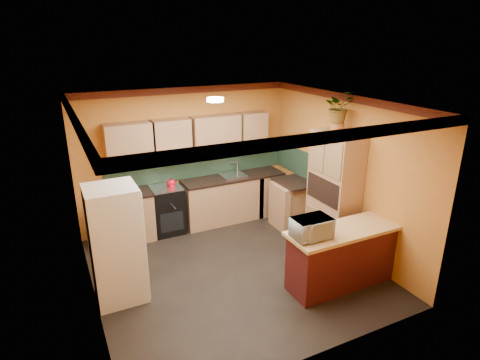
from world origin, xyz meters
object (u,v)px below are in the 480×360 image
breakfast_bar (346,257)px  microwave (312,228)px  pantry (334,194)px  stove (167,210)px  fridge (116,244)px  base_cabinets_back (198,205)px

breakfast_bar → microwave: size_ratio=3.39×
pantry → microwave: bearing=-140.2°
stove → fridge: bearing=-125.1°
breakfast_bar → base_cabinets_back: bearing=114.3°
breakfast_bar → microwave: bearing=180.0°
base_cabinets_back → breakfast_bar: bearing=-65.7°
fridge → microwave: 2.72m
microwave → pantry: bearing=40.1°
base_cabinets_back → microwave: microwave is taller
fridge → breakfast_bar: fridge is taller
fridge → breakfast_bar: 3.36m
pantry → microwave: size_ratio=3.96×
fridge → base_cabinets_back: bearing=43.1°
fridge → microwave: (2.46, -1.15, 0.23)m
base_cabinets_back → fridge: 2.55m
base_cabinets_back → stove: stove is taller
fridge → pantry: (3.60, -0.20, 0.20)m
stove → microwave: (1.25, -2.87, 0.62)m
base_cabinets_back → stove: bearing=-180.0°
base_cabinets_back → stove: size_ratio=4.01×
microwave → fridge: bearing=155.3°
stove → breakfast_bar: bearing=-56.2°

